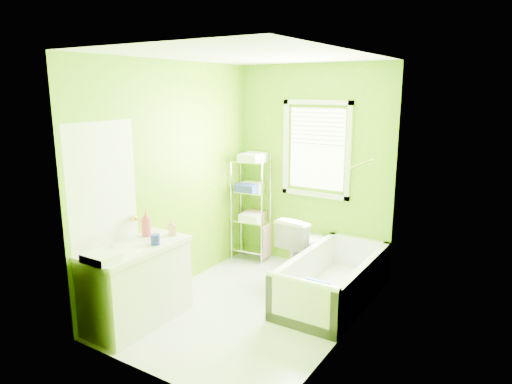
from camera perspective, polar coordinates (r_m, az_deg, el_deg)
The scene contains 9 objects.
ground at distance 5.06m, azimuth -0.49°, elevation -14.12°, with size 2.90×2.90×0.00m, color silver.
room_envelope at distance 4.58m, azimuth -0.52°, elevation 3.42°, with size 2.14×2.94×2.62m.
window at distance 5.79m, azimuth 7.57°, elevation 5.95°, with size 0.92×0.05×1.22m.
door at distance 4.65m, azimuth -18.23°, elevation -4.01°, with size 0.09×0.80×2.00m.
right_wall_decor at distance 4.15m, azimuth 11.46°, elevation -1.01°, with size 0.04×1.48×1.17m.
bathtub at distance 5.19m, azimuth 9.45°, elevation -11.55°, with size 0.77×1.65×0.53m.
toilet at distance 5.78m, azimuth 6.00°, elevation -6.57°, with size 0.43×0.75×0.77m, color white.
vanity at distance 4.73m, azimuth -14.73°, elevation -10.81°, with size 0.55×1.11×1.08m.
wire_shelf_unit at distance 6.12m, azimuth -0.47°, elevation -0.48°, with size 0.51×0.42×1.46m.
Camera 1 is at (2.44, -3.80, 2.29)m, focal length 32.00 mm.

